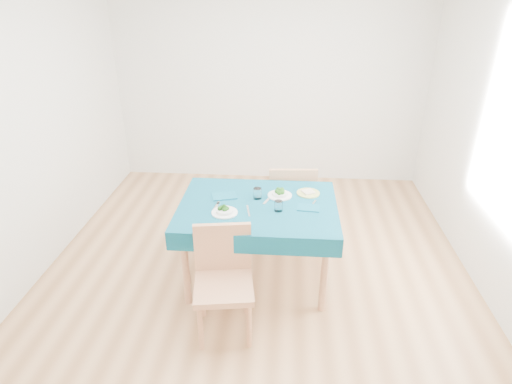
# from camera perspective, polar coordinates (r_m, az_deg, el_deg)

# --- Properties ---
(room_shell) EXTENTS (4.02, 4.52, 2.73)m
(room_shell) POSITION_cam_1_polar(r_m,az_deg,el_deg) (3.48, -0.00, 7.38)
(room_shell) COLOR #996940
(room_shell) RESTS_ON ground
(table) EXTENTS (1.35, 1.02, 0.76)m
(table) POSITION_cam_1_polar(r_m,az_deg,el_deg) (3.85, 0.24, -6.68)
(table) COLOR #084359
(table) RESTS_ON ground
(chair_near) EXTENTS (0.50, 0.54, 1.09)m
(chair_near) POSITION_cam_1_polar(r_m,az_deg,el_deg) (3.20, -4.39, -10.81)
(chair_near) COLOR #B37A54
(chair_near) RESTS_ON ground
(chair_far) EXTENTS (0.51, 0.55, 1.18)m
(chair_far) POSITION_cam_1_polar(r_m,az_deg,el_deg) (4.43, 4.71, 0.99)
(chair_far) COLOR #B37A54
(chair_far) RESTS_ON ground
(bowl_near) EXTENTS (0.22, 0.22, 0.07)m
(bowl_near) POSITION_cam_1_polar(r_m,az_deg,el_deg) (3.52, -4.22, -2.36)
(bowl_near) COLOR white
(bowl_near) RESTS_ON table
(bowl_far) EXTENTS (0.21, 0.21, 0.07)m
(bowl_far) POSITION_cam_1_polar(r_m,az_deg,el_deg) (3.80, 3.20, -0.09)
(bowl_far) COLOR white
(bowl_far) RESTS_ON table
(fork_near) EXTENTS (0.04, 0.19, 0.00)m
(fork_near) POSITION_cam_1_polar(r_m,az_deg,el_deg) (3.62, -5.41, -2.07)
(fork_near) COLOR silver
(fork_near) RESTS_ON table
(knife_near) EXTENTS (0.05, 0.20, 0.00)m
(knife_near) POSITION_cam_1_polar(r_m,az_deg,el_deg) (3.56, -1.03, -2.52)
(knife_near) COLOR silver
(knife_near) RESTS_ON table
(fork_far) EXTENTS (0.08, 0.17, 0.00)m
(fork_far) POSITION_cam_1_polar(r_m,az_deg,el_deg) (3.73, 1.54, -1.08)
(fork_far) COLOR silver
(fork_far) RESTS_ON table
(knife_far) EXTENTS (0.09, 0.20, 0.00)m
(knife_far) POSITION_cam_1_polar(r_m,az_deg,el_deg) (3.67, 7.44, -1.78)
(knife_far) COLOR silver
(knife_far) RESTS_ON table
(napkin_near) EXTENTS (0.25, 0.20, 0.01)m
(napkin_near) POSITION_cam_1_polar(r_m,az_deg,el_deg) (3.80, -4.25, -0.54)
(napkin_near) COLOR #0B4C62
(napkin_near) RESTS_ON table
(napkin_far) EXTENTS (0.20, 0.15, 0.01)m
(napkin_far) POSITION_cam_1_polar(r_m,az_deg,el_deg) (3.62, 7.00, -2.10)
(napkin_far) COLOR #0B4C62
(napkin_far) RESTS_ON table
(tumbler_center) EXTENTS (0.07, 0.07, 0.10)m
(tumbler_center) POSITION_cam_1_polar(r_m,az_deg,el_deg) (3.74, 0.19, -0.18)
(tumbler_center) COLOR white
(tumbler_center) RESTS_ON table
(tumbler_side) EXTENTS (0.07, 0.07, 0.09)m
(tumbler_side) POSITION_cam_1_polar(r_m,az_deg,el_deg) (3.55, 3.02, -1.86)
(tumbler_side) COLOR white
(tumbler_side) RESTS_ON table
(side_plate) EXTENTS (0.21, 0.21, 0.01)m
(side_plate) POSITION_cam_1_polar(r_m,az_deg,el_deg) (3.87, 6.98, -0.14)
(side_plate) COLOR #B6C15E
(side_plate) RESTS_ON table
(bread_slice) EXTENTS (0.13, 0.13, 0.01)m
(bread_slice) POSITION_cam_1_polar(r_m,az_deg,el_deg) (3.87, 6.99, 0.03)
(bread_slice) COLOR beige
(bread_slice) RESTS_ON side_plate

